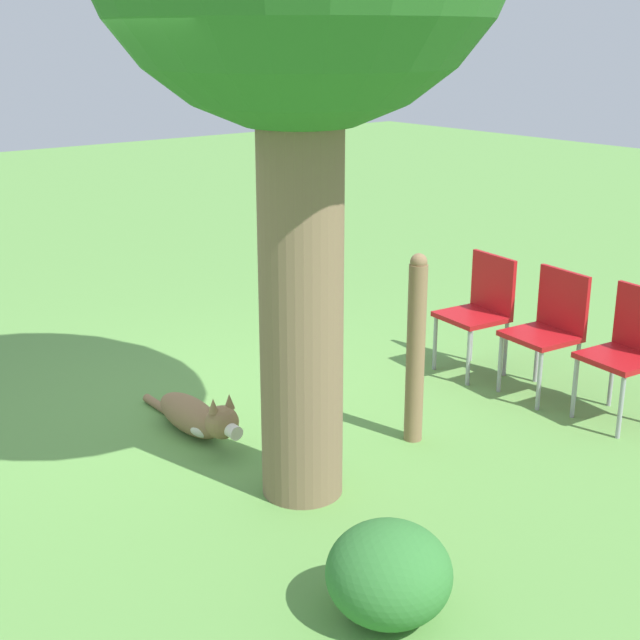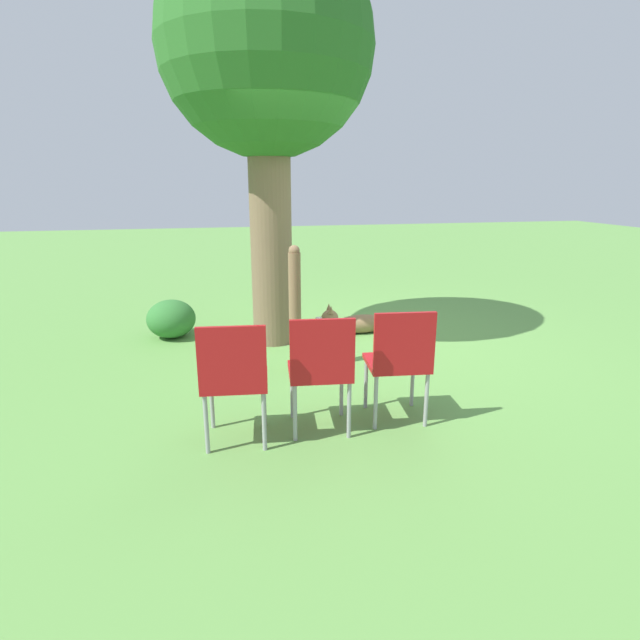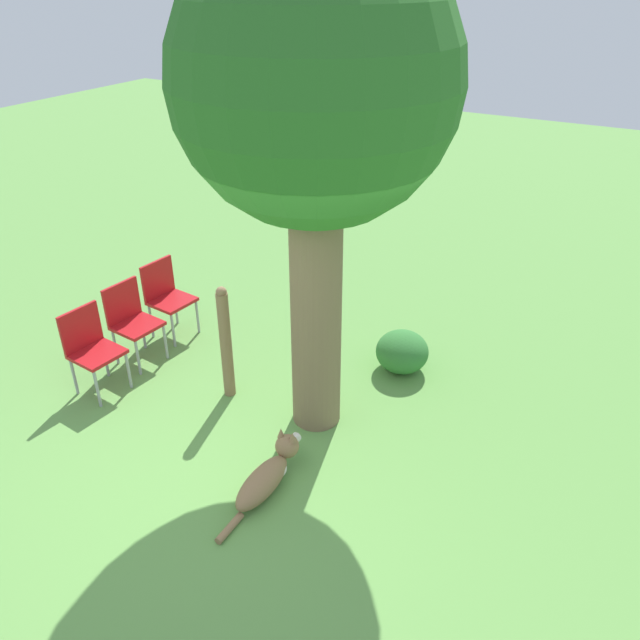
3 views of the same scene
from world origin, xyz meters
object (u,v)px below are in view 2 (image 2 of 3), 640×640
at_px(oak_tree, 266,55).
at_px(fence_post, 295,309).
at_px(red_chair_0, 399,358).
at_px(red_chair_2, 234,375).
at_px(red_chair_1, 321,366).
at_px(dog, 354,323).

xyz_separation_m(oak_tree, fence_post, (-0.95, -0.09, -2.35)).
distance_m(red_chair_0, red_chair_2, 1.21).
bearing_deg(red_chair_0, oak_tree, 23.18).
relative_size(oak_tree, red_chair_2, 4.65).
bearing_deg(red_chair_1, fence_post, 4.71).
relative_size(fence_post, red_chair_1, 1.36).
distance_m(oak_tree, dog, 3.00).
height_order(fence_post, red_chair_2, fence_post).
xyz_separation_m(dog, fence_post, (-1.04, 0.88, 0.48)).
distance_m(fence_post, red_chair_1, 1.27).
bearing_deg(red_chair_2, fence_post, -19.66).
bearing_deg(red_chair_0, red_chair_2, 100.20).
relative_size(red_chair_0, red_chair_1, 1.00).
height_order(dog, fence_post, fence_post).
xyz_separation_m(dog, red_chair_1, (-2.30, 0.92, 0.39)).
bearing_deg(fence_post, oak_tree, 5.68).
bearing_deg(red_chair_1, red_chair_2, 100.20).
relative_size(fence_post, red_chair_2, 1.36).
distance_m(red_chair_1, red_chair_2, 0.60).
relative_size(dog, red_chair_1, 1.31).
bearing_deg(dog, fence_post, 49.81).
bearing_deg(red_chair_0, fence_post, 31.10).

